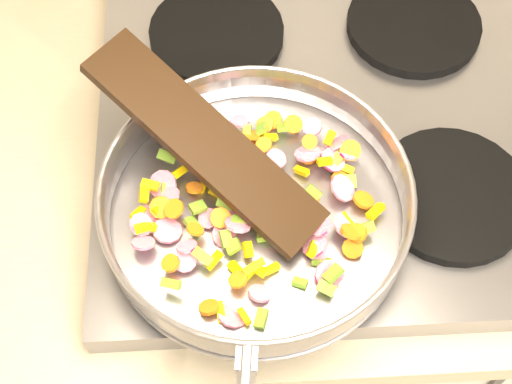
{
  "coord_description": "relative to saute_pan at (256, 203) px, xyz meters",
  "views": [
    {
      "loc": [
        -0.82,
        1.1,
        1.7
      ],
      "look_at": [
        -0.8,
        1.5,
        1.01
      ],
      "focal_mm": 50.0,
      "sensor_mm": 36.0,
      "label": 1
    }
  ],
  "objects": [
    {
      "name": "grate_br",
      "position": [
        0.24,
        0.3,
        -0.04
      ],
      "size": [
        0.19,
        0.19,
        0.02
      ],
      "primitive_type": "cylinder",
      "color": "black",
      "rests_on": "cooktop"
    },
    {
      "name": "grate_fr",
      "position": [
        0.24,
        0.02,
        -0.04
      ],
      "size": [
        0.19,
        0.19,
        0.02
      ],
      "primitive_type": "cylinder",
      "color": "black",
      "rests_on": "cooktop"
    },
    {
      "name": "wooden_spatula",
      "position": [
        -0.05,
        0.06,
        0.04
      ],
      "size": [
        0.28,
        0.26,
        0.11
      ],
      "primitive_type": "cube",
      "rotation": [
        0.0,
        -0.3,
        2.4
      ],
      "color": "black",
      "rests_on": "saute_pan"
    },
    {
      "name": "saute_pan",
      "position": [
        0.0,
        0.0,
        0.0
      ],
      "size": [
        0.4,
        0.57,
        0.06
      ],
      "rotation": [
        0.0,
        0.0,
        -0.1
      ],
      "color": "#9E9EA5",
      "rests_on": "grate_fl"
    },
    {
      "name": "grate_fl",
      "position": [
        -0.04,
        0.02,
        -0.04
      ],
      "size": [
        0.19,
        0.19,
        0.02
      ],
      "primitive_type": "cylinder",
      "color": "black",
      "rests_on": "cooktop"
    },
    {
      "name": "cooktop",
      "position": [
        0.1,
        0.16,
        -0.07
      ],
      "size": [
        0.6,
        0.6,
        0.04
      ],
      "primitive_type": "cube",
      "color": "#939399",
      "rests_on": "counter_top"
    },
    {
      "name": "vegetable_heap",
      "position": [
        0.0,
        0.01,
        -0.01
      ],
      "size": [
        0.3,
        0.29,
        0.05
      ],
      "color": "#6FA329",
      "rests_on": "saute_pan"
    },
    {
      "name": "grate_bl",
      "position": [
        -0.04,
        0.3,
        -0.04
      ],
      "size": [
        0.19,
        0.19,
        0.02
      ],
      "primitive_type": "cylinder",
      "color": "black",
      "rests_on": "cooktop"
    }
  ]
}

